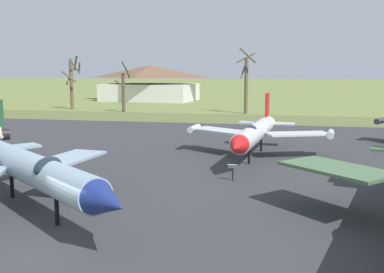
{
  "coord_description": "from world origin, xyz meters",
  "views": [
    {
      "loc": [
        8.08,
        -15.34,
        6.75
      ],
      "look_at": [
        1.27,
        18.15,
        1.62
      ],
      "focal_mm": 41.95,
      "sensor_mm": 36.0,
      "label": 1
    }
  ],
  "objects_px": {
    "jet_fighter_rear_right": "(33,168)",
    "info_placard_rear_left": "(233,170)",
    "jet_fighter_rear_left": "(255,132)",
    "visitor_building": "(150,83)"
  },
  "relations": [
    {
      "from": "info_placard_rear_left",
      "to": "jet_fighter_rear_right",
      "type": "xyz_separation_m",
      "value": [
        -8.57,
        -7.81,
        1.44
      ]
    },
    {
      "from": "info_placard_rear_left",
      "to": "visitor_building",
      "type": "distance_m",
      "value": 72.45
    },
    {
      "from": "info_placard_rear_left",
      "to": "visitor_building",
      "type": "xyz_separation_m",
      "value": [
        -25.66,
        67.68,
        3.09
      ]
    },
    {
      "from": "jet_fighter_rear_right",
      "to": "info_placard_rear_left",
      "type": "bearing_deg",
      "value": 42.36
    },
    {
      "from": "jet_fighter_rear_left",
      "to": "jet_fighter_rear_right",
      "type": "distance_m",
      "value": 18.05
    },
    {
      "from": "jet_fighter_rear_left",
      "to": "visitor_building",
      "type": "xyz_separation_m",
      "value": [
        -26.54,
        60.11,
        1.8
      ]
    },
    {
      "from": "info_placard_rear_left",
      "to": "jet_fighter_rear_right",
      "type": "bearing_deg",
      "value": -137.64
    },
    {
      "from": "jet_fighter_rear_left",
      "to": "info_placard_rear_left",
      "type": "distance_m",
      "value": 7.73
    },
    {
      "from": "jet_fighter_rear_left",
      "to": "info_placard_rear_left",
      "type": "xyz_separation_m",
      "value": [
        -0.88,
        -7.57,
        -1.29
      ]
    },
    {
      "from": "jet_fighter_rear_left",
      "to": "info_placard_rear_left",
      "type": "relative_size",
      "value": 13.16
    }
  ]
}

